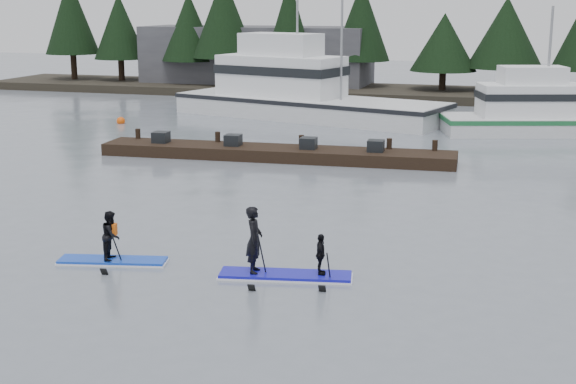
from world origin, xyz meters
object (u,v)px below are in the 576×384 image
(fishing_boat_large, at_px, (302,105))
(fishing_boat_medium, at_px, (549,124))
(paddleboard_solo, at_px, (112,243))
(paddleboard_duo, at_px, (277,254))
(floating_dock, at_px, (276,153))

(fishing_boat_large, height_order, fishing_boat_medium, fishing_boat_large)
(fishing_boat_large, height_order, paddleboard_solo, fishing_boat_large)
(fishing_boat_large, xyz_separation_m, fishing_boat_medium, (14.43, -2.14, -0.22))
(fishing_boat_medium, bearing_deg, paddleboard_duo, -122.01)
(fishing_boat_large, bearing_deg, floating_dock, -63.22)
(paddleboard_solo, bearing_deg, fishing_boat_large, 83.04)
(fishing_boat_medium, height_order, floating_dock, fishing_boat_medium)
(paddleboard_duo, bearing_deg, fishing_boat_medium, 64.32)
(fishing_boat_large, relative_size, fishing_boat_medium, 1.42)
(fishing_boat_large, xyz_separation_m, paddleboard_duo, (7.37, -28.45, -0.11))
(paddleboard_solo, bearing_deg, fishing_boat_medium, 53.74)
(fishing_boat_large, bearing_deg, paddleboard_duo, -59.54)
(fishing_boat_medium, bearing_deg, floating_dock, -153.90)
(paddleboard_solo, xyz_separation_m, paddleboard_duo, (4.63, 0.15, 0.07))
(fishing_boat_large, height_order, floating_dock, fishing_boat_large)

